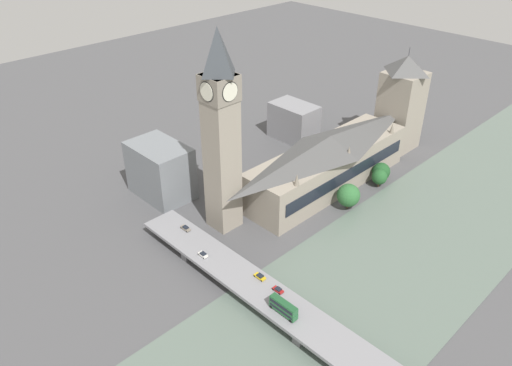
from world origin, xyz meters
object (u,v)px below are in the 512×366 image
at_px(car_northbound_lead, 278,290).
at_px(parliament_hall, 328,162).
at_px(double_decker_bus_lead, 283,307).
at_px(car_northbound_mid, 260,276).
at_px(road_bridge, 309,326).
at_px(car_southbound_mid, 203,254).
at_px(car_southbound_lead, 186,228).
at_px(victoria_tower, 401,103).
at_px(clock_tower, 221,129).

bearing_deg(car_northbound_lead, parliament_hall, -63.13).
height_order(double_decker_bus_lead, car_northbound_mid, double_decker_bus_lead).
height_order(parliament_hall, car_northbound_mid, parliament_hall).
distance_m(road_bridge, car_southbound_mid, 47.26).
distance_m(car_northbound_lead, car_southbound_lead, 47.99).
relative_size(double_decker_bus_lead, car_southbound_mid, 2.65).
distance_m(victoria_tower, car_northbound_lead, 132.91).
relative_size(clock_tower, victoria_tower, 1.52).
height_order(victoria_tower, car_southbound_lead, victoria_tower).
bearing_deg(car_southbound_lead, double_decker_bus_lead, 174.87).
height_order(car_northbound_lead, car_northbound_mid, car_northbound_mid).
distance_m(parliament_hall, car_southbound_mid, 76.45).
height_order(road_bridge, car_northbound_mid, car_northbound_mid).
bearing_deg(car_northbound_mid, victoria_tower, -78.03).
bearing_deg(double_decker_bus_lead, road_bridge, -162.96).
height_order(clock_tower, car_southbound_mid, clock_tower).
bearing_deg(parliament_hall, car_northbound_lead, 116.87).
relative_size(car_northbound_mid, car_southbound_mid, 1.10).
relative_size(car_northbound_lead, car_southbound_lead, 0.88).
bearing_deg(clock_tower, car_southbound_lead, 82.65).
bearing_deg(car_northbound_mid, car_southbound_mid, 15.93).
distance_m(clock_tower, car_northbound_lead, 60.96).
xyz_separation_m(car_northbound_lead, car_northbound_mid, (8.67, -0.26, 0.01)).
relative_size(victoria_tower, car_southbound_lead, 12.04).
distance_m(clock_tower, double_decker_bus_lead, 67.66).
bearing_deg(victoria_tower, car_southbound_lead, 84.41).
height_order(clock_tower, car_southbound_lead, clock_tower).
bearing_deg(double_decker_bus_lead, clock_tower, -23.01).
relative_size(victoria_tower, car_southbound_mid, 13.60).
height_order(double_decker_bus_lead, car_southbound_lead, double_decker_bus_lead).
xyz_separation_m(victoria_tower, car_northbound_mid, (-26.81, 126.50, -18.34)).
relative_size(victoria_tower, road_bridge, 0.33).
bearing_deg(car_northbound_mid, clock_tower, -24.09).
xyz_separation_m(victoria_tower, double_decker_bus_lead, (-43.26, 132.65, -16.35)).
bearing_deg(road_bridge, car_northbound_mid, -8.24).
distance_m(parliament_hall, car_southbound_lead, 72.21).
xyz_separation_m(car_northbound_lead, car_southbound_lead, (47.98, 0.88, 0.02)).
bearing_deg(clock_tower, victoria_tower, -95.31).
distance_m(victoria_tower, car_southbound_mid, 134.22).
bearing_deg(car_northbound_mid, car_northbound_lead, 178.27).
relative_size(clock_tower, car_northbound_lead, 20.72).
xyz_separation_m(victoria_tower, road_bridge, (-51.61, 130.09, -19.97)).
xyz_separation_m(clock_tower, car_southbound_lead, (2.28, 17.70, -36.65)).
bearing_deg(double_decker_bus_lead, car_southbound_mid, 0.34).
relative_size(parliament_hall, car_northbound_mid, 20.74).
bearing_deg(car_northbound_lead, victoria_tower, -74.36).
bearing_deg(parliament_hall, car_northbound_mid, 111.01).
bearing_deg(car_northbound_lead, road_bridge, 168.34).
relative_size(parliament_hall, road_bridge, 0.56).
bearing_deg(double_decker_bus_lead, victoria_tower, -71.94).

